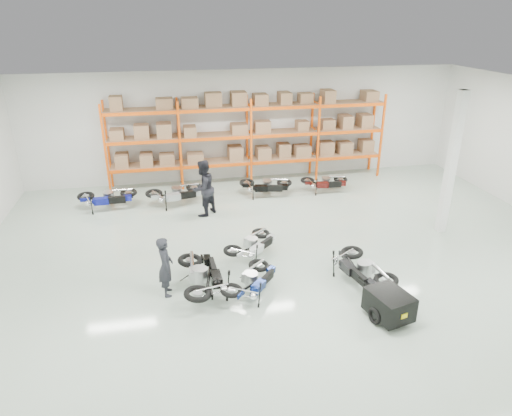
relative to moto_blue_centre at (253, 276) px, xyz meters
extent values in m
plane|color=#A7BAA8|center=(1.48, 1.85, -0.49)|extent=(18.00, 18.00, 0.00)
plane|color=white|center=(1.48, 1.85, 4.01)|extent=(18.00, 18.00, 0.00)
plane|color=silver|center=(1.48, 8.85, 1.76)|extent=(18.00, 0.00, 18.00)
plane|color=silver|center=(1.48, -5.15, 1.76)|extent=(18.00, 0.00, 18.00)
cube|color=#FA570D|center=(-4.12, 7.85, 1.26)|extent=(0.08, 0.08, 3.50)
cube|color=#FA570D|center=(-4.12, 8.75, 1.26)|extent=(0.08, 0.08, 3.50)
cube|color=#FA570D|center=(-1.32, 7.85, 1.26)|extent=(0.08, 0.08, 3.50)
cube|color=#FA570D|center=(-1.32, 8.75, 1.26)|extent=(0.08, 0.08, 3.50)
cube|color=#FA570D|center=(1.48, 7.85, 1.26)|extent=(0.08, 0.08, 3.50)
cube|color=#FA570D|center=(1.48, 8.75, 1.26)|extent=(0.08, 0.08, 3.50)
cube|color=#FA570D|center=(4.28, 7.85, 1.26)|extent=(0.08, 0.08, 3.50)
cube|color=#FA570D|center=(4.28, 8.75, 1.26)|extent=(0.08, 0.08, 3.50)
cube|color=#FA570D|center=(7.08, 7.85, 1.26)|extent=(0.08, 0.08, 3.50)
cube|color=#FA570D|center=(7.08, 8.75, 1.26)|extent=(0.08, 0.08, 3.50)
cube|color=#FA570D|center=(-2.72, 7.85, 0.41)|extent=(2.70, 0.08, 0.12)
cube|color=#FA570D|center=(-2.72, 8.75, 0.41)|extent=(2.70, 0.08, 0.12)
cube|color=#986E4E|center=(-2.72, 8.30, 0.48)|extent=(2.68, 0.88, 0.02)
cube|color=#986E4E|center=(-2.72, 8.30, 0.71)|extent=(2.40, 0.70, 0.44)
cube|color=#FA570D|center=(0.08, 7.85, 0.41)|extent=(2.70, 0.08, 0.12)
cube|color=#FA570D|center=(0.08, 8.75, 0.41)|extent=(2.70, 0.08, 0.12)
cube|color=#986E4E|center=(0.08, 8.30, 0.48)|extent=(2.68, 0.88, 0.02)
cube|color=#986E4E|center=(0.08, 8.30, 0.71)|extent=(2.40, 0.70, 0.44)
cube|color=#FA570D|center=(2.88, 7.85, 0.41)|extent=(2.70, 0.08, 0.12)
cube|color=#FA570D|center=(2.88, 8.75, 0.41)|extent=(2.70, 0.08, 0.12)
cube|color=#986E4E|center=(2.88, 8.30, 0.48)|extent=(2.68, 0.88, 0.02)
cube|color=#986E4E|center=(2.88, 8.30, 0.71)|extent=(2.40, 0.70, 0.44)
cube|color=#FA570D|center=(5.68, 7.85, 0.41)|extent=(2.70, 0.08, 0.12)
cube|color=#FA570D|center=(5.68, 8.75, 0.41)|extent=(2.70, 0.08, 0.12)
cube|color=#986E4E|center=(5.68, 8.30, 0.48)|extent=(2.68, 0.88, 0.02)
cube|color=#986E4E|center=(5.68, 8.30, 0.71)|extent=(2.40, 0.70, 0.44)
cube|color=#FA570D|center=(-2.72, 7.85, 1.51)|extent=(2.70, 0.08, 0.12)
cube|color=#FA570D|center=(-2.72, 8.75, 1.51)|extent=(2.70, 0.08, 0.12)
cube|color=#986E4E|center=(-2.72, 8.30, 1.58)|extent=(2.68, 0.88, 0.02)
cube|color=#986E4E|center=(-2.72, 8.30, 1.81)|extent=(2.40, 0.70, 0.44)
cube|color=#FA570D|center=(0.08, 7.85, 1.51)|extent=(2.70, 0.08, 0.12)
cube|color=#FA570D|center=(0.08, 8.75, 1.51)|extent=(2.70, 0.08, 0.12)
cube|color=#986E4E|center=(0.08, 8.30, 1.58)|extent=(2.68, 0.88, 0.02)
cube|color=#986E4E|center=(0.08, 8.30, 1.81)|extent=(2.40, 0.70, 0.44)
cube|color=#FA570D|center=(2.88, 7.85, 1.51)|extent=(2.70, 0.08, 0.12)
cube|color=#FA570D|center=(2.88, 8.75, 1.51)|extent=(2.70, 0.08, 0.12)
cube|color=#986E4E|center=(2.88, 8.30, 1.58)|extent=(2.68, 0.88, 0.02)
cube|color=#986E4E|center=(2.88, 8.30, 1.81)|extent=(2.40, 0.70, 0.44)
cube|color=#FA570D|center=(5.68, 7.85, 1.51)|extent=(2.70, 0.08, 0.12)
cube|color=#FA570D|center=(5.68, 8.75, 1.51)|extent=(2.70, 0.08, 0.12)
cube|color=#986E4E|center=(5.68, 8.30, 1.58)|extent=(2.68, 0.88, 0.02)
cube|color=#986E4E|center=(5.68, 8.30, 1.81)|extent=(2.40, 0.70, 0.44)
cube|color=#FA570D|center=(-2.72, 7.85, 2.61)|extent=(2.70, 0.08, 0.12)
cube|color=#FA570D|center=(-2.72, 8.75, 2.61)|extent=(2.70, 0.08, 0.12)
cube|color=#986E4E|center=(-2.72, 8.30, 2.68)|extent=(2.68, 0.88, 0.02)
cube|color=#986E4E|center=(-2.72, 8.30, 2.91)|extent=(2.40, 0.70, 0.44)
cube|color=#FA570D|center=(0.08, 7.85, 2.61)|extent=(2.70, 0.08, 0.12)
cube|color=#FA570D|center=(0.08, 8.75, 2.61)|extent=(2.70, 0.08, 0.12)
cube|color=#986E4E|center=(0.08, 8.30, 2.68)|extent=(2.68, 0.88, 0.02)
cube|color=#986E4E|center=(0.08, 8.30, 2.91)|extent=(2.40, 0.70, 0.44)
cube|color=#FA570D|center=(2.88, 7.85, 2.61)|extent=(2.70, 0.08, 0.12)
cube|color=#FA570D|center=(2.88, 8.75, 2.61)|extent=(2.70, 0.08, 0.12)
cube|color=#986E4E|center=(2.88, 8.30, 2.68)|extent=(2.68, 0.88, 0.02)
cube|color=#986E4E|center=(2.88, 8.30, 2.91)|extent=(2.40, 0.70, 0.44)
cube|color=#FA570D|center=(5.68, 7.85, 2.61)|extent=(2.70, 0.08, 0.12)
cube|color=#FA570D|center=(5.68, 8.75, 2.61)|extent=(2.70, 0.08, 0.12)
cube|color=#986E4E|center=(5.68, 8.30, 2.68)|extent=(2.68, 0.88, 0.02)
cube|color=#986E4E|center=(5.68, 8.30, 2.91)|extent=(2.40, 0.70, 0.44)
cube|color=white|center=(6.68, 2.35, 1.76)|extent=(0.25, 0.25, 4.50)
cube|color=black|center=(2.85, -1.66, -0.08)|extent=(0.99, 1.15, 0.57)
cube|color=yellow|center=(2.85, -2.16, -0.08)|extent=(0.17, 0.06, 0.11)
torus|color=black|center=(2.46, -1.66, -0.29)|extent=(0.08, 0.40, 0.40)
torus|color=black|center=(3.25, -1.66, -0.29)|extent=(0.08, 0.40, 0.40)
cylinder|color=black|center=(2.85, -0.98, -0.03)|extent=(0.26, 0.92, 0.04)
imported|color=black|center=(-2.10, 0.42, 0.29)|extent=(0.39, 0.58, 1.57)
imported|color=black|center=(-0.72, 5.16, 0.49)|extent=(1.21, 1.20, 1.98)
camera|label=1|loc=(-1.85, -9.57, 6.03)|focal=32.00mm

